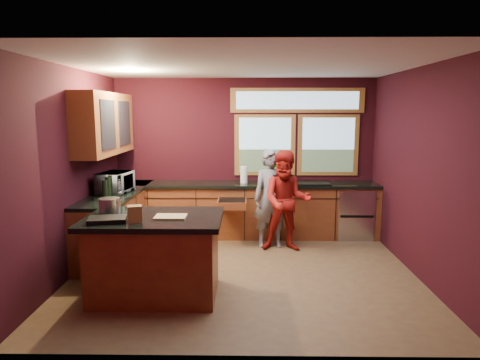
{
  "coord_description": "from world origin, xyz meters",
  "views": [
    {
      "loc": [
        0.03,
        -5.47,
        2.12
      ],
      "look_at": [
        -0.06,
        0.4,
        1.19
      ],
      "focal_mm": 32.0,
      "sensor_mm": 36.0,
      "label": 1
    }
  ],
  "objects_px": {
    "person_grey": "(271,199)",
    "stock_pot": "(110,206)",
    "island": "(155,256)",
    "person_red": "(286,201)",
    "cutting_board": "(171,217)"
  },
  "relations": [
    {
      "from": "person_grey",
      "to": "person_red",
      "type": "relative_size",
      "value": 1.0
    },
    {
      "from": "cutting_board",
      "to": "stock_pot",
      "type": "xyz_separation_m",
      "value": [
        -0.75,
        0.2,
        0.08
      ]
    },
    {
      "from": "island",
      "to": "person_grey",
      "type": "relative_size",
      "value": 1.0
    },
    {
      "from": "island",
      "to": "stock_pot",
      "type": "distance_m",
      "value": 0.8
    },
    {
      "from": "cutting_board",
      "to": "island",
      "type": "bearing_deg",
      "value": 165.96
    },
    {
      "from": "person_red",
      "to": "stock_pot",
      "type": "bearing_deg",
      "value": -141.66
    },
    {
      "from": "person_red",
      "to": "person_grey",
      "type": "bearing_deg",
      "value": 144.88
    },
    {
      "from": "island",
      "to": "person_grey",
      "type": "bearing_deg",
      "value": 52.15
    },
    {
      "from": "stock_pot",
      "to": "island",
      "type": "bearing_deg",
      "value": -15.26
    },
    {
      "from": "island",
      "to": "person_red",
      "type": "relative_size",
      "value": 1.0
    },
    {
      "from": "person_grey",
      "to": "stock_pot",
      "type": "xyz_separation_m",
      "value": [
        -2.0,
        -1.71,
        0.26
      ]
    },
    {
      "from": "person_grey",
      "to": "cutting_board",
      "type": "relative_size",
      "value": 4.42
    },
    {
      "from": "stock_pot",
      "to": "cutting_board",
      "type": "bearing_deg",
      "value": -14.93
    },
    {
      "from": "person_grey",
      "to": "person_red",
      "type": "bearing_deg",
      "value": -43.39
    },
    {
      "from": "person_red",
      "to": "stock_pot",
      "type": "xyz_separation_m",
      "value": [
        -2.22,
        -1.53,
        0.26
      ]
    }
  ]
}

